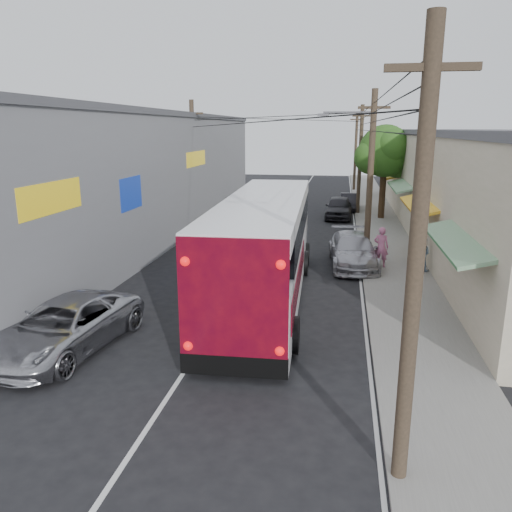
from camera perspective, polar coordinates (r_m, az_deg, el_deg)
The scene contains 13 objects.
ground at distance 12.67m, azimuth -10.17°, elevation -15.76°, with size 120.00×120.00×0.00m, color black.
sidewalk at distance 31.00m, azimuth 14.27°, elevation 2.29°, with size 3.00×80.00×0.12m, color slate.
building_right at distance 33.17m, azimuth 22.17°, elevation 7.86°, with size 7.09×40.00×6.25m.
building_left at distance 30.98m, azimuth -14.16°, elevation 9.02°, with size 7.20×36.00×7.25m.
utility_poles at distance 30.67m, azimuth 8.31°, elevation 10.14°, with size 11.80×45.28×8.00m.
street_tree at distance 36.42m, azimuth 14.62°, elevation 11.34°, with size 4.40×4.00×6.60m.
coach_bus at distance 18.71m, azimuth 1.02°, elevation 1.05°, with size 3.49×13.51×3.86m.
jeepney at distance 15.60m, azimuth -21.01°, elevation -7.54°, with size 2.47×5.36×1.49m, color #B0AFB6.
parked_suv at distance 23.92m, azimuth 11.04°, elevation 0.66°, with size 2.11×5.20×1.51m, color #A7A7AF.
parked_car_mid at distance 36.67m, azimuth 9.44°, elevation 5.51°, with size 1.86×4.62×1.57m, color #232327.
parked_car_far at distance 40.51m, azimuth 10.62°, elevation 6.10°, with size 1.39×3.97×1.31m, color black.
pedestrian_near at distance 23.55m, azimuth 14.11°, elevation 1.02°, with size 0.68×0.44×1.86m, color #BF6591.
pedestrian_far at distance 23.44m, azimuth 18.43°, elevation 0.23°, with size 0.74×0.58×1.53m, color #7D9BB6.
Camera 1 is at (3.94, -10.25, 6.31)m, focal length 35.00 mm.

